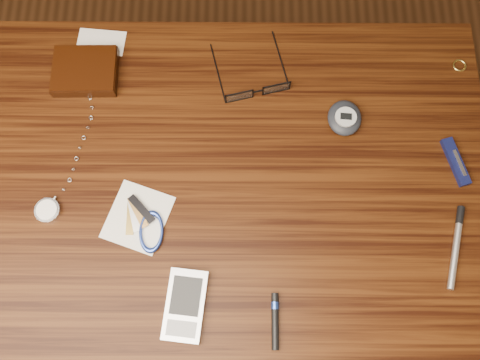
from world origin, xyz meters
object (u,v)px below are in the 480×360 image
at_px(pda_phone, 185,305).
at_px(wallet_and_card, 85,70).
at_px(pocket_knife, 456,162).
at_px(eyeglasses, 257,89).
at_px(pedometer, 345,118).
at_px(desk, 200,218).
at_px(pocket_watch, 50,204).
at_px(notepad_keys, 145,224).
at_px(silver_pen, 457,241).

bearing_deg(pda_phone, wallet_and_card, 115.32).
relative_size(wallet_and_card, pocket_knife, 1.63).
bearing_deg(eyeglasses, wallet_and_card, 173.49).
xyz_separation_m(eyeglasses, pocket_knife, (0.34, -0.13, -0.01)).
relative_size(pda_phone, pedometer, 1.62).
bearing_deg(pocket_knife, pedometer, 157.34).
height_order(desk, pocket_knife, pocket_knife).
distance_m(desk, wallet_and_card, 0.33).
height_order(wallet_and_card, pedometer, pedometer).
distance_m(wallet_and_card, pocket_watch, 0.25).
relative_size(pocket_watch, pedometer, 4.13).
xyz_separation_m(pedometer, notepad_keys, (-0.33, -0.19, -0.01)).
height_order(desk, pedometer, pedometer).
bearing_deg(pedometer, notepad_keys, -150.72).
bearing_deg(pocket_knife, notepad_keys, -167.99).
bearing_deg(desk, notepad_keys, -155.97).
xyz_separation_m(wallet_and_card, pocket_watch, (-0.04, -0.25, -0.01)).
bearing_deg(desk, eyeglasses, 63.79).
distance_m(pda_phone, pedometer, 0.41).
distance_m(desk, pocket_knife, 0.46).
relative_size(pedometer, silver_pen, 0.52).
xyz_separation_m(eyeglasses, pda_phone, (-0.11, -0.37, -0.00)).
height_order(eyeglasses, silver_pen, eyeglasses).
xyz_separation_m(wallet_and_card, pocket_knife, (0.64, -0.17, -0.01)).
relative_size(pda_phone, silver_pen, 0.85).
bearing_deg(wallet_and_card, pocket_knife, -14.59).
bearing_deg(silver_pen, pda_phone, -166.41).
xyz_separation_m(pocket_watch, pedometer, (0.49, 0.16, 0.01)).
relative_size(pedometer, pocket_knife, 0.81).
xyz_separation_m(wallet_and_card, eyeglasses, (0.30, -0.03, -0.00)).
distance_m(pda_phone, silver_pen, 0.45).
height_order(pocket_watch, notepad_keys, pocket_watch).
xyz_separation_m(pocket_watch, notepad_keys, (0.16, -0.03, -0.00)).
xyz_separation_m(pda_phone, silver_pen, (0.43, 0.10, -0.00)).
height_order(desk, eyeglasses, eyeglasses).
relative_size(pocket_knife, silver_pen, 0.64).
distance_m(eyeglasses, pda_phone, 0.39).
xyz_separation_m(wallet_and_card, notepad_keys, (0.12, -0.28, -0.01)).
height_order(pocket_watch, pedometer, pedometer).
xyz_separation_m(desk, notepad_keys, (-0.08, -0.04, 0.11)).
height_order(wallet_and_card, pocket_knife, wallet_and_card).
distance_m(notepad_keys, silver_pen, 0.51).
relative_size(desk, eyeglasses, 6.81).
xyz_separation_m(eyeglasses, notepad_keys, (-0.18, -0.24, -0.01)).
xyz_separation_m(pda_phone, pedometer, (0.26, 0.32, 0.00)).
distance_m(pda_phone, pocket_knife, 0.51).
relative_size(eyeglasses, pocket_knife, 1.67).
xyz_separation_m(eyeglasses, silver_pen, (0.32, -0.27, -0.01)).
height_order(pda_phone, pocket_knife, pda_phone).
bearing_deg(wallet_and_card, pda_phone, -64.68).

